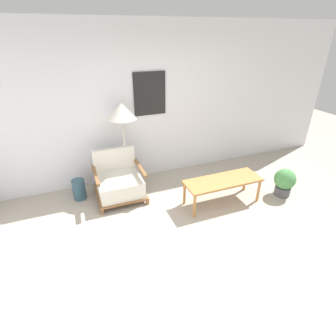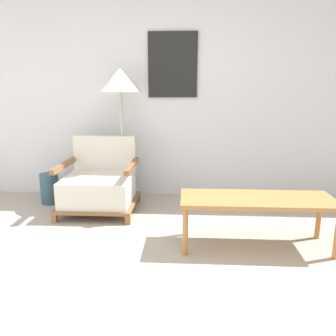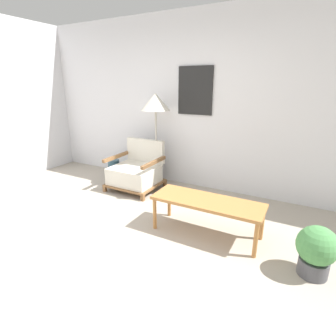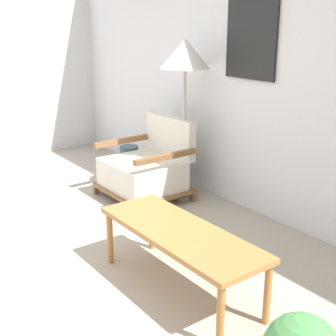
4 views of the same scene
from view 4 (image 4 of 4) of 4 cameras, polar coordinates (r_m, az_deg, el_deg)
The scene contains 5 objects.
wall_back at distance 4.20m, azimuth 9.96°, elevation 12.92°, with size 8.00×0.09×2.70m.
armchair at distance 4.56m, azimuth -2.68°, elevation -0.20°, with size 0.78×0.72×0.77m.
floor_lamp at distance 4.37m, azimuth 2.07°, elevation 13.10°, with size 0.46×0.46×1.52m.
coffee_table at distance 2.98m, azimuth 1.48°, elevation -8.38°, with size 1.24×0.44×0.42m.
vase at distance 5.21m, azimuth -4.75°, elevation 0.81°, with size 0.21×0.21×0.35m, color #2D4C5B.
Camera 4 is at (2.89, -0.71, 1.69)m, focal length 50.00 mm.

